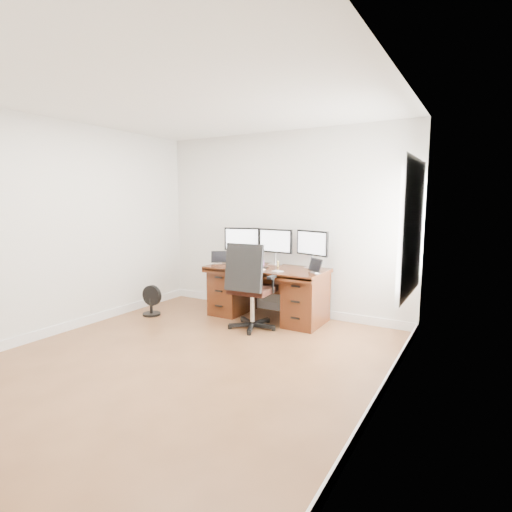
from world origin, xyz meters
The scene contains 19 objects.
ground centered at (0.00, 0.00, 0.00)m, with size 4.50×4.50×0.00m, color brown.
back_wall centered at (0.00, 2.25, 1.35)m, with size 4.00×0.10×2.70m, color silver.
right_wall centered at (2.00, 0.11, 1.35)m, with size 0.10×4.50×2.70m.
desk centered at (0.00, 1.83, 0.40)m, with size 1.70×0.80×0.75m.
office_chair centered at (0.05, 1.27, 0.38)m, with size 0.68×0.66×1.16m.
floor_fan centered at (-1.56, 1.08, 0.22)m, with size 0.31×0.26×0.45m.
monitor_left centered at (-0.58, 2.07, 1.09)m, with size 0.53×0.22×0.53m.
monitor_center centered at (0.00, 2.07, 1.09)m, with size 0.55×0.15×0.53m.
monitor_right centered at (0.58, 2.07, 1.09)m, with size 0.53×0.21×0.53m.
tablet_left centered at (-0.80, 1.75, 0.84)m, with size 0.24×0.18×0.19m.
tablet_right centered at (0.76, 1.75, 0.84)m, with size 0.24×0.18×0.19m.
keyboard centered at (-0.05, 1.58, 0.76)m, with size 0.27×0.12×0.01m, color white.
trackpad centered at (0.29, 1.58, 0.76)m, with size 0.11×0.11×0.01m, color #B6B9BE.
drawing_tablet centered at (-0.29, 1.60, 0.76)m, with size 0.25×0.16×0.01m, color black.
phone centered at (-0.03, 1.75, 0.76)m, with size 0.14×0.07×0.01m, color black.
figurine_brown centered at (-0.34, 1.95, 0.80)m, with size 0.03×0.03×0.08m.
figurine_orange centered at (-0.25, 1.95, 0.80)m, with size 0.03×0.03×0.08m.
figurine_purple centered at (-0.14, 1.95, 0.80)m, with size 0.03×0.03×0.08m.
figurine_yellow centered at (0.11, 1.95, 0.80)m, with size 0.03×0.03×0.08m.
Camera 1 is at (2.68, -3.12, 1.70)m, focal length 28.00 mm.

